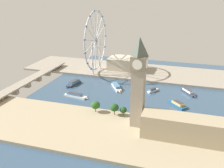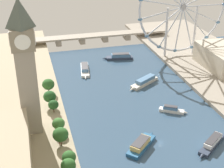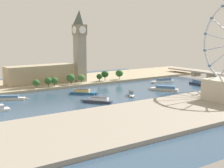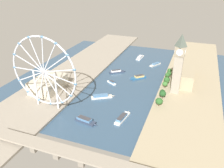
% 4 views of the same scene
% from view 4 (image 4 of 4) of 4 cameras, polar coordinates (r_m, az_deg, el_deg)
% --- Properties ---
extents(ground_plane, '(371.22, 371.22, 0.00)m').
position_cam_4_polar(ground_plane, '(407.89, 4.57, 1.58)').
color(ground_plane, '#334C66').
extents(riverbank_left, '(90.00, 520.00, 3.00)m').
position_cam_4_polar(riverbank_left, '(395.02, 18.71, -0.42)').
color(riverbank_left, tan).
rests_on(riverbank_left, ground_plane).
extents(riverbank_right, '(90.00, 520.00, 3.00)m').
position_cam_4_polar(riverbank_right, '(442.66, -8.03, 3.64)').
color(riverbank_right, gray).
rests_on(riverbank_right, ground_plane).
extents(clock_tower, '(15.03, 15.03, 88.89)m').
position_cam_4_polar(clock_tower, '(346.95, 16.05, 4.92)').
color(clock_tower, gray).
rests_on(clock_tower, riverbank_left).
extents(parliament_block, '(22.00, 82.48, 22.18)m').
position_cam_4_polar(parliament_block, '(405.12, 18.08, 2.31)').
color(parliament_block, tan).
rests_on(parliament_block, riverbank_left).
extents(tree_row_embankment, '(12.45, 126.16, 12.81)m').
position_cam_4_polar(tree_row_embankment, '(369.50, 12.98, 0.01)').
color(tree_row_embankment, '#513823').
rests_on(tree_row_embankment, riverbank_left).
extents(ferris_wheel, '(95.29, 3.20, 97.62)m').
position_cam_4_polar(ferris_wheel, '(306.27, -16.48, 2.75)').
color(ferris_wheel, silver).
rests_on(ferris_wheel, riverbank_right).
extents(riverside_hall, '(38.17, 54.46, 19.46)m').
position_cam_4_polar(riverside_hall, '(367.88, -15.43, 0.00)').
color(riverside_hall, '#BCB29E').
rests_on(riverside_hall, riverbank_right).
extents(river_bridge, '(183.22, 15.81, 8.67)m').
position_cam_4_polar(river_bridge, '(242.08, -10.04, -16.52)').
color(river_bridge, gray).
rests_on(river_bridge, ground_plane).
extents(tour_boat_0, '(33.17, 23.21, 5.68)m').
position_cam_4_polar(tour_boat_0, '(341.47, -2.56, -3.08)').
color(tour_boat_0, beige).
rests_on(tour_boat_0, ground_plane).
extents(tour_boat_1, '(20.38, 14.22, 5.06)m').
position_cam_4_polar(tour_boat_1, '(384.56, -0.13, 0.41)').
color(tour_boat_1, white).
rests_on(tour_boat_1, ground_plane).
extents(tour_boat_2, '(19.21, 29.36, 4.70)m').
position_cam_4_polar(tour_boat_2, '(468.19, 10.60, 4.78)').
color(tour_boat_2, beige).
rests_on(tour_boat_2, ground_plane).
extents(tour_boat_3, '(10.61, 35.78, 5.15)m').
position_cam_4_polar(tour_boat_3, '(502.53, 6.93, 6.55)').
color(tour_boat_3, white).
rests_on(tour_boat_3, ground_plane).
extents(tour_boat_4, '(12.08, 36.23, 5.49)m').
position_cam_4_polar(tour_boat_4, '(295.06, 2.58, -8.27)').
color(tour_boat_4, white).
rests_on(tour_boat_4, ground_plane).
extents(tour_boat_5, '(26.07, 25.31, 5.88)m').
position_cam_4_polar(tour_boat_5, '(405.20, 6.58, 1.69)').
color(tour_boat_5, '#235684').
rests_on(tour_boat_5, ground_plane).
extents(tour_boat_6, '(32.35, 12.52, 5.94)m').
position_cam_4_polar(tour_boat_6, '(291.59, -6.61, -8.86)').
color(tour_boat_6, '#2D384C').
rests_on(tour_boat_6, ground_plane).
extents(tour_boat_7, '(28.36, 22.57, 5.47)m').
position_cam_4_polar(tour_boat_7, '(425.92, 1.16, 3.09)').
color(tour_boat_7, '#2D384C').
rests_on(tour_boat_7, ground_plane).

